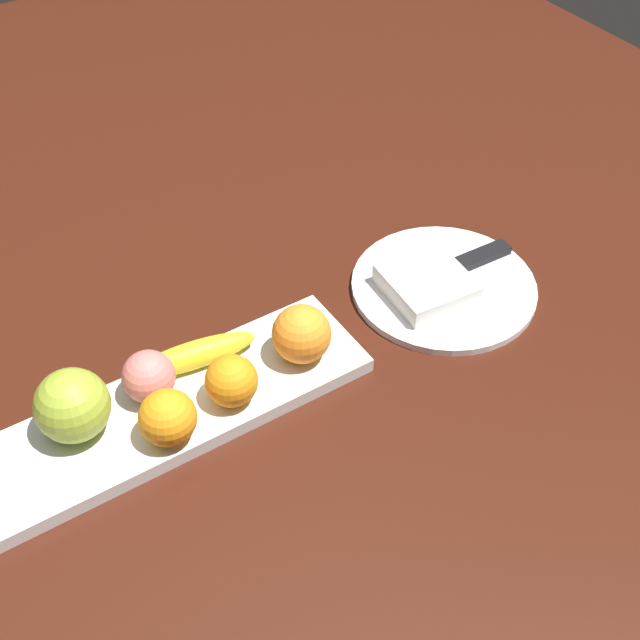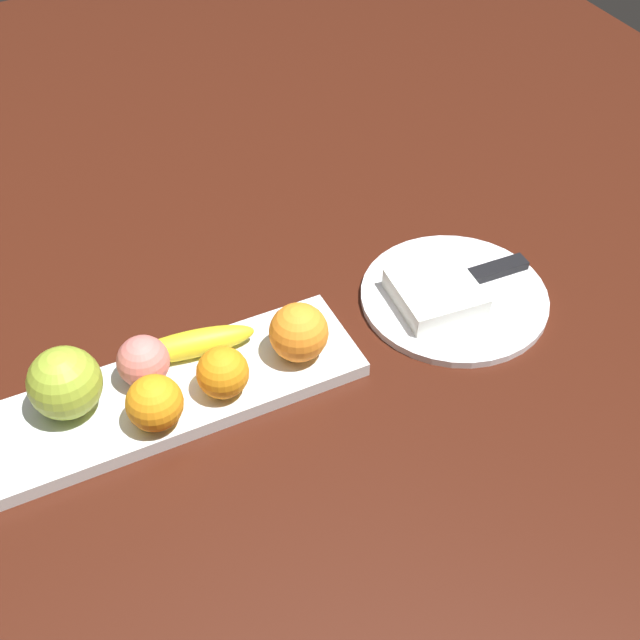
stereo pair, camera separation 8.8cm
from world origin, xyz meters
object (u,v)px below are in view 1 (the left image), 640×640
orange_center (231,381)px  knife (472,261)px  orange_near_banana (168,418)px  peach (149,377)px  banana (194,355)px  dinner_plate (444,287)px  apple (72,406)px  orange_near_apple (302,334)px  folded_napkin (427,285)px  fruit_tray (176,409)px

orange_center → knife: size_ratio=0.34×
orange_near_banana → peach: orange_near_banana is taller
banana → dinner_plate: (-0.35, 0.04, -0.03)m
apple → orange_near_apple: bearing=172.2°
folded_napkin → orange_near_banana: bearing=5.8°
orange_near_banana → orange_center: size_ratio=1.05×
apple → banana: (-0.15, -0.02, -0.02)m
banana → orange_near_apple: size_ratio=2.17×
orange_near_apple → knife: (-0.29, -0.03, -0.04)m
peach → folded_napkin: peach is taller
apple → folded_napkin: 0.47m
banana → orange_center: (-0.01, 0.07, 0.01)m
banana → peach: 0.07m
apple → orange_near_apple: 0.27m
apple → banana: 0.16m
banana → orange_center: size_ratio=2.54×
fruit_tray → knife: bearing=-178.2°
orange_center → knife: (-0.39, -0.04, -0.03)m
orange_center → folded_napkin: bearing=-174.6°
orange_near_apple → orange_near_banana: size_ratio=1.11×
apple → orange_near_banana: size_ratio=1.29×
fruit_tray → knife: (-0.46, -0.01, 0.01)m
apple → folded_napkin: bearing=177.1°
orange_near_apple → apple: bearing=-7.8°
orange_near_apple → folded_napkin: orange_near_apple is taller
banana → orange_near_banana: orange_near_banana is taller
folded_napkin → knife: 0.09m
banana → dinner_plate: size_ratio=0.63×
orange_near_banana → banana: bearing=-130.8°
fruit_tray → orange_center: (-0.06, 0.03, 0.04)m
orange_near_banana → orange_center: bearing=-172.7°
fruit_tray → peach: (0.02, -0.03, 0.04)m
orange_near_banana → orange_center: (-0.08, -0.01, -0.00)m
knife → dinner_plate: bearing=16.1°
folded_napkin → orange_near_apple: bearing=3.8°
peach → orange_near_apple: bearing=167.3°
fruit_tray → orange_near_banana: (0.02, 0.04, 0.04)m
folded_napkin → knife: size_ratio=0.59×
orange_near_banana → peach: size_ratio=1.04×
dinner_plate → orange_near_banana: bearing=5.4°
fruit_tray → folded_napkin: (-0.37, 0.00, 0.02)m
orange_near_apple → peach: (0.18, -0.04, -0.00)m
orange_near_apple → knife: size_ratio=0.40×
banana → dinner_plate: banana is taller
peach → knife: peach is taller
apple → folded_napkin: size_ratio=0.78×
peach → orange_center: bearing=143.5°
peach → knife: bearing=178.4°
peach → apple: bearing=2.3°
knife → orange_near_banana: bearing=8.8°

